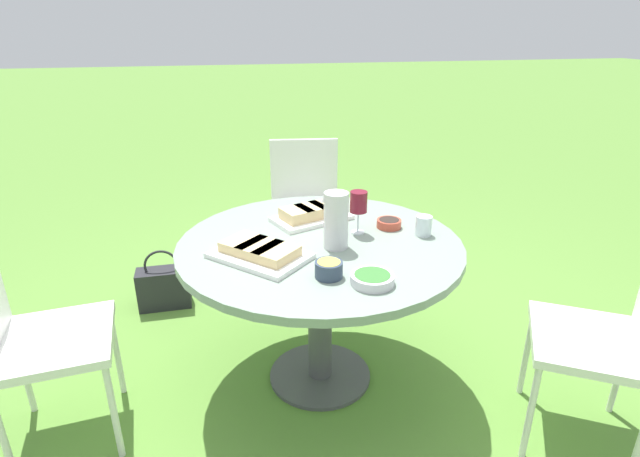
% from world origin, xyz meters
% --- Properties ---
extents(ground_plane, '(40.00, 40.00, 0.00)m').
position_xyz_m(ground_plane, '(0.00, 0.00, 0.00)').
color(ground_plane, '#5B8C38').
extents(dining_table, '(1.22, 1.22, 0.71)m').
position_xyz_m(dining_table, '(0.00, 0.00, 0.61)').
color(dining_table, '#4C4C51').
rests_on(dining_table, ground_plane).
extents(chair_near_left, '(0.50, 0.48, 0.89)m').
position_xyz_m(chair_near_left, '(-0.16, -1.10, 0.52)').
color(chair_near_left, silver).
rests_on(chair_near_left, ground_plane).
extents(chair_near_right, '(0.46, 0.48, 0.89)m').
position_xyz_m(chair_near_right, '(1.15, 0.12, 0.52)').
color(chair_near_right, silver).
rests_on(chair_near_right, ground_plane).
extents(chair_far_back, '(0.59, 0.60, 0.89)m').
position_xyz_m(chair_far_back, '(-0.99, 0.62, 0.52)').
color(chair_far_back, silver).
rests_on(chair_far_back, ground_plane).
extents(water_pitcher, '(0.11, 0.10, 0.24)m').
position_xyz_m(water_pitcher, '(-0.05, 0.07, 0.83)').
color(water_pitcher, silver).
rests_on(water_pitcher, dining_table).
extents(wine_glass, '(0.08, 0.08, 0.19)m').
position_xyz_m(wine_glass, '(-0.19, -0.05, 0.85)').
color(wine_glass, silver).
rests_on(wine_glass, dining_table).
extents(platter_bread_main, '(0.40, 0.31, 0.07)m').
position_xyz_m(platter_bread_main, '(-0.02, -0.25, 0.74)').
color(platter_bread_main, white).
rests_on(platter_bread_main, dining_table).
extents(platter_charcuterie, '(0.44, 0.44, 0.06)m').
position_xyz_m(platter_charcuterie, '(0.27, 0.10, 0.74)').
color(platter_charcuterie, white).
rests_on(platter_charcuterie, dining_table).
extents(bowl_fries, '(0.10, 0.10, 0.06)m').
position_xyz_m(bowl_fries, '(0.04, 0.32, 0.75)').
color(bowl_fries, '#334256').
rests_on(bowl_fries, dining_table).
extents(bowl_salad, '(0.16, 0.16, 0.04)m').
position_xyz_m(bowl_salad, '(-0.10, 0.41, 0.73)').
color(bowl_salad, silver).
rests_on(bowl_salad, dining_table).
extents(bowl_olives, '(0.11, 0.11, 0.04)m').
position_xyz_m(bowl_olives, '(-0.34, -0.08, 0.73)').
color(bowl_olives, '#B74733').
rests_on(bowl_olives, dining_table).
extents(cup_water_near, '(0.07, 0.07, 0.09)m').
position_xyz_m(cup_water_near, '(-0.46, 0.03, 0.75)').
color(cup_water_near, silver).
rests_on(cup_water_near, dining_table).
extents(handbag, '(0.30, 0.14, 0.37)m').
position_xyz_m(handbag, '(0.76, -0.84, 0.13)').
color(handbag, '#232328').
rests_on(handbag, ground_plane).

